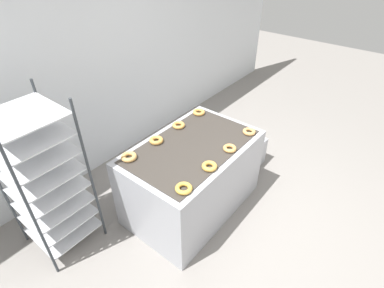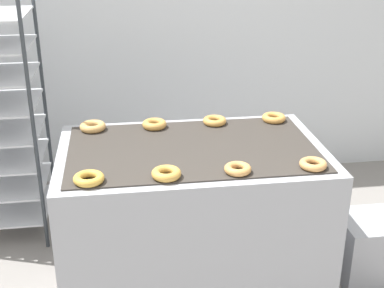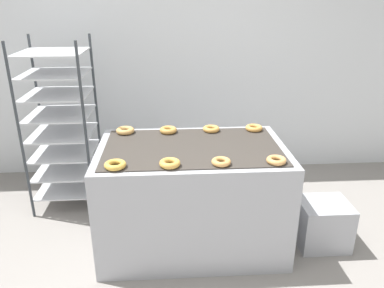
# 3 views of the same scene
# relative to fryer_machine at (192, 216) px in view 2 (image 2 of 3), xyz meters

# --- Properties ---
(wall_back) EXTENTS (8.00, 0.05, 2.80)m
(wall_back) POSITION_rel_fryer_machine_xyz_m (-0.00, 1.43, 0.98)
(wall_back) COLOR silver
(wall_back) RESTS_ON ground_plane
(fryer_machine) EXTENTS (1.41, 0.90, 0.84)m
(fryer_machine) POSITION_rel_fryer_machine_xyz_m (0.00, 0.00, 0.00)
(fryer_machine) COLOR #A8AAB2
(fryer_machine) RESTS_ON ground_plane
(glaze_bin) EXTENTS (0.39, 0.35, 0.37)m
(glaze_bin) POSITION_rel_fryer_machine_xyz_m (1.04, -0.11, -0.23)
(glaze_bin) COLOR #A8AAB2
(glaze_bin) RESTS_ON ground_plane
(donut_near_left) EXTENTS (0.14, 0.14, 0.04)m
(donut_near_left) POSITION_rel_fryer_machine_xyz_m (-0.53, -0.33, 0.44)
(donut_near_left) COLOR gold
(donut_near_left) RESTS_ON fryer_machine
(donut_near_midleft) EXTENTS (0.14, 0.14, 0.04)m
(donut_near_midleft) POSITION_rel_fryer_machine_xyz_m (-0.17, -0.33, 0.44)
(donut_near_midleft) COLOR gold
(donut_near_midleft) RESTS_ON fryer_machine
(donut_near_midright) EXTENTS (0.13, 0.13, 0.04)m
(donut_near_midright) POSITION_rel_fryer_machine_xyz_m (0.17, -0.33, 0.44)
(donut_near_midright) COLOR tan
(donut_near_midright) RESTS_ON fryer_machine
(donut_near_right) EXTENTS (0.13, 0.13, 0.04)m
(donut_near_right) POSITION_rel_fryer_machine_xyz_m (0.55, -0.33, 0.44)
(donut_near_right) COLOR tan
(donut_near_right) RESTS_ON fryer_machine
(donut_far_left) EXTENTS (0.15, 0.15, 0.04)m
(donut_far_left) POSITION_rel_fryer_machine_xyz_m (-0.53, 0.33, 0.44)
(donut_far_left) COLOR tan
(donut_far_left) RESTS_ON fryer_machine
(donut_far_midleft) EXTENTS (0.14, 0.14, 0.04)m
(donut_far_midleft) POSITION_rel_fryer_machine_xyz_m (-0.18, 0.32, 0.44)
(donut_far_midleft) COLOR gold
(donut_far_midleft) RESTS_ON fryer_machine
(donut_far_midright) EXTENTS (0.14, 0.14, 0.04)m
(donut_far_midright) POSITION_rel_fryer_machine_xyz_m (0.18, 0.33, 0.44)
(donut_far_midright) COLOR gold
(donut_far_midright) RESTS_ON fryer_machine
(donut_far_right) EXTENTS (0.14, 0.14, 0.04)m
(donut_far_right) POSITION_rel_fryer_machine_xyz_m (0.54, 0.33, 0.44)
(donut_far_right) COLOR gold
(donut_far_right) RESTS_ON fryer_machine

